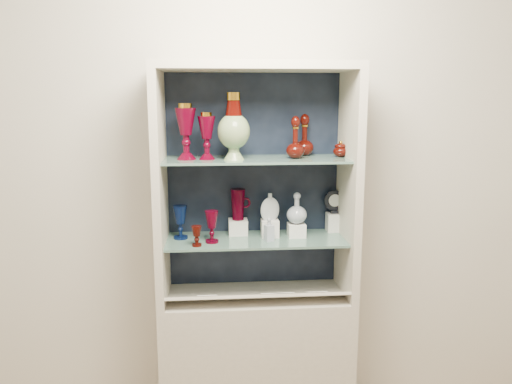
{
  "coord_description": "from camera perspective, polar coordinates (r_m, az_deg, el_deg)",
  "views": [
    {
      "loc": [
        -0.21,
        -0.95,
        1.78
      ],
      "look_at": [
        0.0,
        1.53,
        1.3
      ],
      "focal_mm": 35.0,
      "sensor_mm": 36.0,
      "label": 1
    }
  ],
  "objects": [
    {
      "name": "riser_cameo_medallion",
      "position": [
        2.77,
        8.9,
        -3.42
      ],
      "size": [
        0.08,
        0.08,
        0.1
      ],
      "primitive_type": "cube",
      "color": "silver",
      "rests_on": "shelf_lower"
    },
    {
      "name": "riser_ruby_pitcher",
      "position": [
        2.68,
        -2.06,
        -4.0
      ],
      "size": [
        0.1,
        0.1,
        0.08
      ],
      "primitive_type": "cube",
      "color": "silver",
      "rests_on": "shelf_lower"
    },
    {
      "name": "cabinet_side_right",
      "position": [
        2.61,
        10.56,
        0.7
      ],
      "size": [
        0.04,
        0.4,
        1.15
      ],
      "primitive_type": "cube",
      "color": "#BEB4A1",
      "rests_on": "cabinet_base"
    },
    {
      "name": "cabinet_base",
      "position": [
        2.85,
        0.0,
        -18.57
      ],
      "size": [
        1.0,
        0.4,
        0.75
      ],
      "primitive_type": "cube",
      "color": "#BEB4A1",
      "rests_on": "ground"
    },
    {
      "name": "shelf_upper",
      "position": [
        2.53,
        -0.04,
        3.74
      ],
      "size": [
        0.92,
        0.34,
        0.01
      ],
      "primitive_type": "cube",
      "color": "slate",
      "rests_on": "cabinet_side_left"
    },
    {
      "name": "label_card_1",
      "position": [
        2.56,
        -5.59,
        -11.72
      ],
      "size": [
        0.1,
        0.06,
        0.03
      ],
      "primitive_type": "cube",
      "rotation": [
        -0.44,
        0.0,
        0.0
      ],
      "color": "white",
      "rests_on": "label_ledge"
    },
    {
      "name": "label_ledge",
      "position": [
        2.58,
        0.21,
        -11.9
      ],
      "size": [
        0.92,
        0.17,
        0.09
      ],
      "primitive_type": "cube",
      "rotation": [
        -0.44,
        0.0,
        0.0
      ],
      "color": "#BEB4A1",
      "rests_on": "cabinet_base"
    },
    {
      "name": "riser_clear_round_decanter",
      "position": [
        2.64,
        4.64,
        -4.35
      ],
      "size": [
        0.09,
        0.09,
        0.07
      ],
      "primitive_type": "cube",
      "color": "silver",
      "rests_on": "shelf_lower"
    },
    {
      "name": "flat_flask",
      "position": [
        2.61,
        1.61,
        -1.62
      ],
      "size": [
        0.11,
        0.07,
        0.15
      ],
      "primitive_type": null,
      "rotation": [
        0.0,
        0.0,
        0.26
      ],
      "color": "#B3BFC6",
      "rests_on": "riser_flat_flask"
    },
    {
      "name": "clear_round_decanter",
      "position": [
        2.62,
        4.68,
        -1.93
      ],
      "size": [
        0.11,
        0.11,
        0.16
      ],
      "primitive_type": null,
      "rotation": [
        0.0,
        0.0,
        -0.06
      ],
      "color": "#97A1B0",
      "rests_on": "riser_clear_round_decanter"
    },
    {
      "name": "shelf_lower",
      "position": [
        2.61,
        -0.04,
        -5.44
      ],
      "size": [
        0.92,
        0.34,
        0.01
      ],
      "primitive_type": "cube",
      "color": "slate",
      "rests_on": "cabinet_side_left"
    },
    {
      "name": "cabinet_side_left",
      "position": [
        2.53,
        -10.89,
        0.39
      ],
      "size": [
        0.04,
        0.4,
        1.15
      ],
      "primitive_type": "cube",
      "color": "#BEB4A1",
      "rests_on": "cabinet_base"
    },
    {
      "name": "wall_back",
      "position": [
        2.73,
        -0.39,
        2.93
      ],
      "size": [
        3.5,
        0.02,
        2.8
      ],
      "primitive_type": "cube",
      "color": "beige",
      "rests_on": "ground"
    },
    {
      "name": "label_card_3",
      "position": [
        2.58,
        3.16,
        -11.48
      ],
      "size": [
        0.1,
        0.06,
        0.03
      ],
      "primitive_type": "cube",
      "rotation": [
        -0.44,
        0.0,
        0.0
      ],
      "color": "white",
      "rests_on": "label_ledge"
    },
    {
      "name": "label_card_0",
      "position": [
        2.58,
        1.63,
        -11.54
      ],
      "size": [
        0.1,
        0.06,
        0.03
      ],
      "primitive_type": "cube",
      "rotation": [
        -0.44,
        0.0,
        0.0
      ],
      "color": "white",
      "rests_on": "label_ledge"
    },
    {
      "name": "ruby_pitcher",
      "position": [
        2.65,
        -2.08,
        -1.43
      ],
      "size": [
        0.13,
        0.08,
        0.17
      ],
      "primitive_type": null,
      "rotation": [
        0.0,
        0.0,
        -0.01
      ],
      "color": "#4A0012",
      "rests_on": "riser_ruby_pitcher"
    },
    {
      "name": "lidded_bowl",
      "position": [
        2.61,
        9.63,
        4.9
      ],
      "size": [
        0.09,
        0.09,
        0.09
      ],
      "primitive_type": null,
      "rotation": [
        0.0,
        0.0,
        0.13
      ],
      "color": "#3D0A05",
      "rests_on": "shelf_upper"
    },
    {
      "name": "pedestal_lamp_right",
      "position": [
        2.49,
        -8.02,
        6.85
      ],
      "size": [
        0.12,
        0.12,
        0.27
      ],
      "primitive_type": null,
      "rotation": [
        0.0,
        0.0,
        -0.1
      ],
      "color": "#4A0012",
      "rests_on": "shelf_upper"
    },
    {
      "name": "pedestal_lamp_left",
      "position": [
        2.48,
        -5.66,
        6.39
      ],
      "size": [
        0.11,
        0.11,
        0.23
      ],
      "primitive_type": null,
      "rotation": [
        0.0,
        0.0,
        -0.37
      ],
      "color": "#4A0012",
      "rests_on": "shelf_upper"
    },
    {
      "name": "cabinet_back_panel",
      "position": [
        2.71,
        -0.34,
        1.27
      ],
      "size": [
        0.98,
        0.02,
        1.15
      ],
      "primitive_type": "cube",
      "color": "black",
      "rests_on": "cabinet_base"
    },
    {
      "name": "ruby_goblet_tall",
      "position": [
        2.53,
        -5.08,
        -3.98
      ],
      "size": [
        0.08,
        0.08,
        0.16
      ],
      "primitive_type": null,
      "rotation": [
        0.0,
        0.0,
        -0.21
      ],
      "color": "#4A0012",
      "rests_on": "shelf_lower"
    },
    {
      "name": "ruby_decanter_a",
      "position": [
        2.51,
        4.52,
        6.53
      ],
      "size": [
        0.11,
        0.11,
        0.24
      ],
      "primitive_type": null,
      "rotation": [
        0.0,
        0.0,
        0.22
      ],
      "color": "#3D0A05",
      "rests_on": "shelf_upper"
    },
    {
      "name": "cameo_medallion",
      "position": [
        2.74,
        8.97,
        -1.06
      ],
      "size": [
        0.11,
        0.05,
        0.13
      ],
      "primitive_type": null,
      "rotation": [
        0.0,
        0.0,
        0.04
      ],
      "color": "black",
      "rests_on": "riser_cameo_medallion"
    },
    {
      "name": "clear_square_bottle",
      "position": [
        2.55,
        1.51,
        -4.28
      ],
      "size": [
        0.05,
        0.05,
        0.12
      ],
      "primitive_type": null,
      "rotation": [
        0.0,
        0.0,
        0.35
      ],
      "color": "#97A1B0",
      "rests_on": "shelf_lower"
    },
    {
      "name": "riser_flat_flask",
      "position": [
        2.64,
        1.59,
        -4.13
      ],
      "size": [
        0.09,
        0.09,
        0.09
      ],
      "primitive_type": "cube",
      "color": "silver",
      "rests_on": "shelf_lower"
    },
    {
      "name": "ruby_goblet_small",
      "position": [
        2.48,
        -6.8,
        -5.04
      ],
      "size": [
        0.06,
        0.06,
        0.1
      ],
      "primitive_type": null,
      "rotation": [
        0.0,
        0.0,
        0.15
      ],
      "color": "#3D0A05",
      "rests_on": "shelf_lower"
    },
    {
      "name": "enamel_urn",
      "position": [
        2.46,
        -2.56,
        7.5
      ],
      "size": [
        0.19,
        0.19,
        0.33
      ],
      "primitive_type": null,
      "rotation": [
        0.0,
        0.0,
        0.19
      ],
      "color": "#0A4919",
      "rests_on": "shelf_upper"
    },
    {
      "name": "cabinet_top_cap",
      "position": [
        2.49,
        0.0,
        14.15
      ],
      "size": [
        1.0,
        0.4,
        0.04
      ],
      "primitive_type": "cube",
      "color": "#BEB4A1",
      "rests_on": "cabinet_side_left"
    },
    {
      "name": "ruby_decanter_b",
      "position": [
        2.65,
        5.57,
        6.66
      ],
      "size": [
        0.13,
        0.13,
        0.23
      ],
      "primitive_type": null,
      "rotation": [
        0.0,
        0.0,
        -0.37
      ],
      "color": "#3D0A05",
      "rests_on": "shelf_upper"
    },
    {
      "name": "label_card_2",
      "position": [
        2.61,
        6.91,
        -11.3
      ],
      "size": [
        0.1,
        0.06,
        0.03
      ],
      "primitive_type": "cube",
      "rotation": [
        -0.44,
        0.0,
        0.0
      ],
      "color": "white",
      "rests_on": "label_ledge"
    },
    {
      "name": "cobalt_goblet",
      "position": [
        2.61,
        -8.64,
        -3.44
      ],
      "size": [
        0.1,
        0.1,
        0.17
      ],
      "primitive_type": null,
      "rotation": [
        0.0,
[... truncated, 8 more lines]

